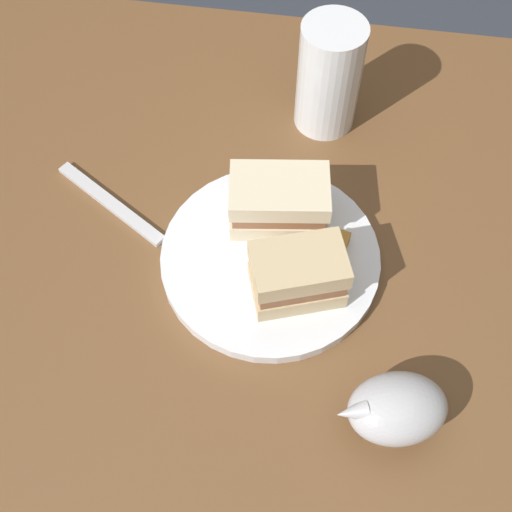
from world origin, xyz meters
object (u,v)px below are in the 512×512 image
object	(u,v)px
gravy_boat	(396,409)
plate	(270,258)
sandwich_half_left	(298,275)
pint_glass	(328,83)
sandwich_half_right	(279,201)
fork	(111,203)

from	to	relation	value
gravy_boat	plate	bearing A→B (deg)	-49.21
sandwich_half_left	pint_glass	world-z (taller)	pint_glass
plate	sandwich_half_right	xyz separation A→B (m)	(-0.00, -0.06, 0.04)
plate	pint_glass	bearing A→B (deg)	-99.87
pint_glass	gravy_boat	bearing A→B (deg)	104.66
sandwich_half_left	gravy_boat	distance (m)	0.17
fork	plate	bearing A→B (deg)	-162.26
sandwich_half_left	gravy_boat	size ratio (longest dim) A/B	0.95
plate	sandwich_half_left	xyz separation A→B (m)	(-0.04, 0.04, 0.04)
pint_glass	gravy_boat	xyz separation A→B (m)	(-0.11, 0.41, -0.02)
gravy_boat	fork	bearing A→B (deg)	-31.99
fork	gravy_boat	bearing A→B (deg)	179.68
sandwich_half_right	gravy_boat	distance (m)	0.27
sandwich_half_left	fork	bearing A→B (deg)	-20.89
plate	sandwich_half_right	distance (m)	0.07
sandwich_half_right	gravy_boat	xyz separation A→B (m)	(-0.15, 0.23, -0.01)
plate	sandwich_half_left	distance (m)	0.07
gravy_boat	fork	size ratio (longest dim) A/B	0.68
plate	gravy_boat	size ratio (longest dim) A/B	2.12
sandwich_half_left	fork	distance (m)	0.27
plate	sandwich_half_left	bearing A→B (deg)	130.46
sandwich_half_right	gravy_boat	world-z (taller)	sandwich_half_right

